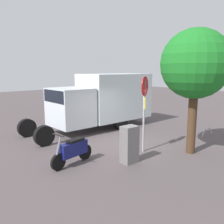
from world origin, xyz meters
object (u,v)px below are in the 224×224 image
at_px(stop_sign, 144,102).
at_px(utility_cabinet, 129,144).
at_px(street_tree, 195,65).
at_px(motorcycle, 73,150).
at_px(box_truck_near, 103,99).
at_px(bike_rack_hoop, 207,136).

xyz_separation_m(stop_sign, utility_cabinet, (1.26, 0.44, -1.34)).
bearing_deg(street_tree, stop_sign, -46.17).
relative_size(motorcycle, utility_cabinet, 1.36).
relative_size(box_truck_near, utility_cabinet, 5.58).
distance_m(motorcycle, bike_rack_hoop, 7.10).
relative_size(motorcycle, street_tree, 0.38).
bearing_deg(motorcycle, box_truck_near, -150.40).
height_order(utility_cabinet, bike_rack_hoop, utility_cabinet).
relative_size(utility_cabinet, bike_rack_hoop, 1.56).
bearing_deg(street_tree, box_truck_near, -90.47).
height_order(stop_sign, utility_cabinet, stop_sign).
bearing_deg(bike_rack_hoop, utility_cabinet, -1.76).
height_order(box_truck_near, stop_sign, box_truck_near).
xyz_separation_m(motorcycle, stop_sign, (-2.83, 0.74, 1.48)).
bearing_deg(utility_cabinet, motorcycle, -36.83).
relative_size(motorcycle, bike_rack_hoop, 2.12).
bearing_deg(box_truck_near, bike_rack_hoop, 120.70).
bearing_deg(motorcycle, bike_rack_hoop, 158.93).
relative_size(box_truck_near, street_tree, 1.54).
xyz_separation_m(box_truck_near, utility_cabinet, (2.59, 4.64, -0.98)).
distance_m(box_truck_near, street_tree, 5.82).
xyz_separation_m(box_truck_near, motorcycle, (4.16, 3.46, -1.13)).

